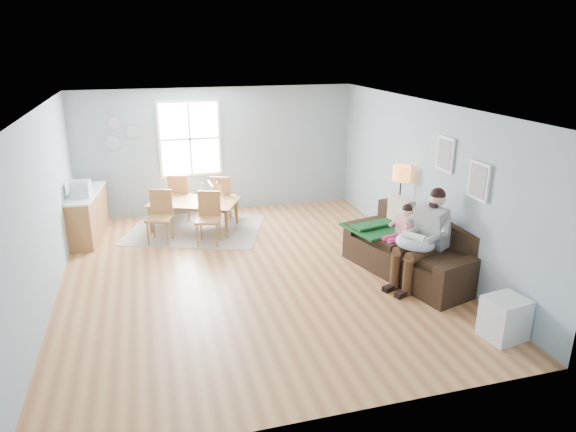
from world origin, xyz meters
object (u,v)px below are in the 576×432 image
object	(u,v)px
dining_table	(194,216)
chair_ne	(222,195)
chair_se	(209,214)
father	(424,235)
chair_nw	(180,194)
monitor	(81,189)
sofa	(413,255)
chair_sw	(160,213)
counter	(88,215)
floor_lamp	(401,180)
storage_cube	(504,318)
baby_swing	(212,207)
toddler	(402,226)

from	to	relation	value
dining_table	chair_ne	world-z (taller)	chair_ne
dining_table	chair_se	bearing A→B (deg)	-50.26
father	chair_nw	xyz separation A→B (m)	(-3.37, 4.13, -0.24)
father	chair_ne	world-z (taller)	father
chair_nw	monitor	xyz separation A→B (m)	(-1.82, -0.93, 0.50)
sofa	chair_sw	bearing A→B (deg)	146.19
father	counter	bearing A→B (deg)	145.80
chair_ne	monitor	xyz separation A→B (m)	(-2.67, -0.61, 0.51)
chair_sw	monitor	distance (m)	1.47
sofa	father	world-z (taller)	father
floor_lamp	chair_nw	size ratio (longest dim) A/B	1.56
storage_cube	sofa	bearing A→B (deg)	94.96
chair_sw	baby_swing	distance (m)	1.19
sofa	storage_cube	bearing A→B (deg)	-85.04
toddler	dining_table	world-z (taller)	toddler
storage_cube	toddler	bearing A→B (deg)	98.17
chair_ne	chair_se	bearing A→B (deg)	-110.33
father	floor_lamp	bearing A→B (deg)	77.20
father	chair_sw	world-z (taller)	father
sofa	chair_ne	distance (m)	4.31
dining_table	chair_nw	distance (m)	0.82
floor_lamp	chair_se	world-z (taller)	floor_lamp
sofa	toddler	world-z (taller)	toddler
floor_lamp	dining_table	size ratio (longest dim) A/B	0.90
toddler	chair_ne	distance (m)	4.08
chair_sw	counter	distance (m)	1.45
storage_cube	chair_sw	xyz separation A→B (m)	(-4.05, 4.63, 0.29)
sofa	toddler	xyz separation A→B (m)	(-0.14, 0.19, 0.45)
storage_cube	chair_ne	distance (m)	6.15
sofa	baby_swing	world-z (taller)	sofa
toddler	floor_lamp	xyz separation A→B (m)	(0.43, 0.92, 0.50)
father	chair_se	world-z (taller)	father
chair_ne	baby_swing	size ratio (longest dim) A/B	1.06
chair_sw	chair_se	distance (m)	0.93
sofa	baby_swing	xyz separation A→B (m)	(-2.84, 3.16, 0.07)
chair_sw	monitor	xyz separation A→B (m)	(-1.37, 0.25, 0.50)
chair_nw	storage_cube	bearing A→B (deg)	-58.23
sofa	father	xyz separation A→B (m)	(-0.05, -0.36, 0.48)
chair_ne	counter	bearing A→B (deg)	-173.49
sofa	monitor	distance (m)	6.01
sofa	chair_nw	distance (m)	5.10
dining_table	counter	size ratio (longest dim) A/B	1.01
chair_ne	counter	distance (m)	2.66
counter	monitor	size ratio (longest dim) A/B	4.88
father	monitor	world-z (taller)	father
father	chair_nw	world-z (taller)	father
baby_swing	dining_table	bearing A→B (deg)	-159.48
sofa	counter	xyz separation A→B (m)	(-5.21, 3.15, 0.14)
chair_se	floor_lamp	bearing A→B (deg)	-19.34
sofa	chair_nw	world-z (taller)	chair_nw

